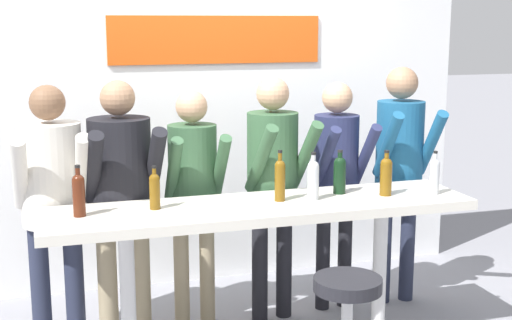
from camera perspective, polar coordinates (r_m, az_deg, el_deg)
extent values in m
cube|color=white|center=(5.56, -4.06, 4.39)|extent=(4.20, 0.10, 2.80)
cube|color=#DB5114|center=(5.48, -3.17, 9.59)|extent=(1.64, 0.02, 0.36)
cube|color=silver|center=(4.28, 0.36, -3.91)|extent=(2.60, 0.61, 0.06)
cylinder|color=silver|center=(4.27, -10.21, -10.63)|extent=(0.09, 0.09, 0.90)
cylinder|color=silver|center=(4.71, 9.85, -8.50)|extent=(0.09, 0.09, 0.90)
cylinder|color=black|center=(3.77, 7.35, -9.83)|extent=(0.36, 0.36, 0.07)
cylinder|color=#23283D|center=(4.75, -16.86, -9.63)|extent=(0.12, 0.12, 0.80)
cylinder|color=#23283D|center=(4.76, -14.32, -9.48)|extent=(0.12, 0.12, 0.80)
cylinder|color=beige|center=(4.56, -16.06, -1.09)|extent=(0.38, 0.38, 0.63)
sphere|color=brown|center=(4.49, -16.36, 4.43)|extent=(0.22, 0.22, 0.22)
cylinder|color=beige|center=(4.40, -18.36, -1.05)|extent=(0.10, 0.38, 0.49)
cylinder|color=beige|center=(4.40, -13.68, -0.78)|extent=(0.10, 0.38, 0.49)
cylinder|color=gray|center=(4.75, -11.80, -9.36)|extent=(0.13, 0.13, 0.81)
cylinder|color=gray|center=(4.78, -9.21, -9.10)|extent=(0.13, 0.13, 0.81)
cylinder|color=black|center=(4.56, -10.82, -0.68)|extent=(0.42, 0.42, 0.64)
sphere|color=#9E7556|center=(4.50, -11.02, 4.89)|extent=(0.22, 0.22, 0.22)
cylinder|color=black|center=(4.38, -12.87, -0.65)|extent=(0.12, 0.39, 0.50)
cylinder|color=black|center=(4.44, -8.10, -0.31)|extent=(0.12, 0.39, 0.50)
cylinder|color=gray|center=(4.89, -5.98, -8.80)|extent=(0.10, 0.10, 0.77)
cylinder|color=gray|center=(4.92, -3.93, -8.62)|extent=(0.10, 0.10, 0.77)
cylinder|color=#335638|center=(4.72, -5.09, -0.83)|extent=(0.32, 0.32, 0.61)
sphere|color=tan|center=(4.65, -5.18, 4.28)|extent=(0.21, 0.21, 0.21)
cylinder|color=#335638|center=(4.54, -6.61, -0.78)|extent=(0.08, 0.36, 0.47)
cylinder|color=#335638|center=(4.60, -2.85, -0.55)|extent=(0.08, 0.36, 0.47)
cylinder|color=black|center=(4.92, 0.31, -8.38)|extent=(0.11, 0.11, 0.81)
cylinder|color=black|center=(5.00, 2.26, -8.05)|extent=(0.11, 0.11, 0.81)
cylinder|color=#335638|center=(4.77, 1.33, 0.01)|extent=(0.39, 0.39, 0.64)
sphere|color=tan|center=(4.70, 1.35, 5.34)|extent=(0.22, 0.22, 0.22)
cylinder|color=#335638|center=(4.55, 0.42, 0.07)|extent=(0.14, 0.39, 0.49)
cylinder|color=#335638|center=(4.70, 3.96, 0.40)|extent=(0.14, 0.39, 0.49)
cylinder|color=black|center=(5.15, 5.38, -7.68)|extent=(0.10, 0.10, 0.78)
cylinder|color=black|center=(5.22, 7.11, -7.45)|extent=(0.10, 0.10, 0.78)
cylinder|color=#23284C|center=(5.00, 6.42, 0.07)|extent=(0.32, 0.32, 0.62)
sphere|color=tan|center=(4.94, 6.53, 5.00)|extent=(0.21, 0.21, 0.21)
cylinder|color=#23284C|center=(4.80, 5.61, 0.16)|extent=(0.09, 0.37, 0.47)
cylinder|color=#23284C|center=(4.93, 8.75, 0.37)|extent=(0.09, 0.37, 0.47)
cylinder|color=#23283D|center=(5.32, 10.20, -6.90)|extent=(0.11, 0.11, 0.83)
cylinder|color=#23283D|center=(5.40, 12.02, -6.72)|extent=(0.11, 0.11, 0.83)
cylinder|color=#19517A|center=(5.18, 11.42, 1.02)|extent=(0.36, 0.36, 0.66)
sphere|color=#9E7556|center=(5.12, 11.61, 6.07)|extent=(0.22, 0.22, 0.22)
cylinder|color=#19517A|center=(4.97, 10.51, 1.18)|extent=(0.11, 0.39, 0.50)
cylinder|color=#19517A|center=(5.10, 13.81, 1.30)|extent=(0.11, 0.39, 0.50)
cylinder|color=#B7BCC1|center=(4.62, 14.07, -1.49)|extent=(0.06, 0.06, 0.19)
sphere|color=#B7BCC1|center=(4.60, 14.13, -0.31)|extent=(0.06, 0.06, 0.06)
cylinder|color=#B7BCC1|center=(4.60, 14.15, 0.11)|extent=(0.02, 0.02, 0.07)
cylinder|color=black|center=(4.59, 14.17, 0.62)|extent=(0.03, 0.03, 0.01)
cylinder|color=#B7BCC1|center=(4.36, 4.58, -1.86)|extent=(0.07, 0.07, 0.21)
sphere|color=#B7BCC1|center=(4.34, 4.60, -0.53)|extent=(0.07, 0.07, 0.07)
cylinder|color=#B7BCC1|center=(4.33, 4.61, -0.05)|extent=(0.03, 0.03, 0.07)
cylinder|color=black|center=(4.32, 4.62, 0.52)|extent=(0.03, 0.03, 0.02)
cylinder|color=brown|center=(4.32, 1.92, -1.87)|extent=(0.06, 0.06, 0.22)
sphere|color=brown|center=(4.30, 1.93, -0.44)|extent=(0.06, 0.06, 0.06)
cylinder|color=brown|center=(4.29, 1.94, 0.07)|extent=(0.02, 0.02, 0.08)
cylinder|color=black|center=(4.28, 1.94, 0.69)|extent=(0.03, 0.03, 0.02)
cylinder|color=brown|center=(4.53, 10.35, -1.55)|extent=(0.08, 0.08, 0.20)
sphere|color=brown|center=(4.51, 10.39, -0.30)|extent=(0.08, 0.08, 0.08)
cylinder|color=brown|center=(4.50, 10.41, 0.14)|extent=(0.03, 0.03, 0.07)
cylinder|color=black|center=(4.49, 10.43, 0.68)|extent=(0.03, 0.03, 0.01)
cylinder|color=#4C1E0F|center=(4.10, -13.98, -3.00)|extent=(0.07, 0.07, 0.21)
sphere|color=#4C1E0F|center=(4.08, -14.05, -1.60)|extent=(0.07, 0.07, 0.07)
cylinder|color=#4C1E0F|center=(4.07, -14.07, -1.10)|extent=(0.03, 0.03, 0.07)
cylinder|color=black|center=(4.06, -14.10, -0.50)|extent=(0.03, 0.03, 0.02)
cylinder|color=black|center=(4.54, 6.70, -1.46)|extent=(0.08, 0.08, 0.20)
sphere|color=black|center=(4.52, 6.73, -0.24)|extent=(0.08, 0.08, 0.08)
cylinder|color=black|center=(4.51, 6.74, 0.19)|extent=(0.03, 0.03, 0.07)
cylinder|color=black|center=(4.50, 6.75, 0.71)|extent=(0.03, 0.03, 0.01)
cylinder|color=brown|center=(4.17, -8.10, -2.71)|extent=(0.06, 0.06, 0.18)
sphere|color=brown|center=(4.15, -8.14, -1.51)|extent=(0.06, 0.06, 0.06)
cylinder|color=brown|center=(4.15, -8.15, -1.08)|extent=(0.02, 0.02, 0.06)
cylinder|color=black|center=(4.14, -8.16, -0.56)|extent=(0.03, 0.03, 0.01)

